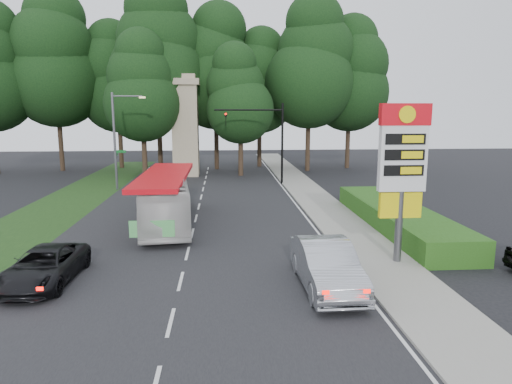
{
  "coord_description": "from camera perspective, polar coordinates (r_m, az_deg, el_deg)",
  "views": [
    {
      "loc": [
        1.7,
        -16.49,
        6.56
      ],
      "look_at": [
        3.47,
        7.76,
        2.2
      ],
      "focal_mm": 32.0,
      "sensor_mm": 36.0,
      "label": 1
    }
  ],
  "objects": [
    {
      "name": "hedge",
      "position": [
        27.04,
        17.22,
        -3.03
      ],
      "size": [
        3.0,
        14.0,
        1.2
      ],
      "primitive_type": "cube",
      "color": "#254E14",
      "rests_on": "ground"
    },
    {
      "name": "suv_charcoal",
      "position": [
        19.48,
        -24.95,
        -8.4
      ],
      "size": [
        2.42,
        4.94,
        1.35
      ],
      "primitive_type": "imported",
      "rotation": [
        0.0,
        0.0,
        -0.04
      ],
      "color": "black",
      "rests_on": "ground"
    },
    {
      "name": "tree_center_right",
      "position": [
        51.69,
        -5.11,
        15.08
      ],
      "size": [
        9.24,
        9.24,
        18.15
      ],
      "color": "#2D2116",
      "rests_on": "ground"
    },
    {
      "name": "ground",
      "position": [
        17.83,
        -9.54,
        -11.58
      ],
      "size": [
        120.0,
        120.0,
        0.0
      ],
      "primitive_type": "plane",
      "color": "black",
      "rests_on": "ground"
    },
    {
      "name": "monument",
      "position": [
        46.66,
        -8.81,
        8.27
      ],
      "size": [
        3.0,
        3.0,
        10.05
      ],
      "color": "tan",
      "rests_on": "ground"
    },
    {
      "name": "sedan_silver",
      "position": [
        17.36,
        8.82,
        -9.05
      ],
      "size": [
        1.99,
        5.41,
        1.77
      ],
      "primitive_type": "imported",
      "rotation": [
        0.0,
        0.0,
        0.02
      ],
      "color": "#B6B9BF",
      "rests_on": "ground"
    },
    {
      "name": "tree_east_mid",
      "position": [
        50.58,
        6.69,
        15.54
      ],
      "size": [
        9.52,
        9.52,
        18.7
      ],
      "color": "#2D2116",
      "rests_on": "ground"
    },
    {
      "name": "tree_west_near",
      "position": [
        54.86,
        -16.95,
        13.35
      ],
      "size": [
        8.4,
        8.4,
        16.5
      ],
      "color": "#2D2116",
      "rests_on": "ground"
    },
    {
      "name": "sidewalk_right",
      "position": [
        30.0,
        9.04,
        -2.47
      ],
      "size": [
        3.0,
        80.0,
        0.12
      ],
      "primitive_type": "cube",
      "color": "gray",
      "rests_on": "ground"
    },
    {
      "name": "traffic_signal_mast",
      "position": [
        40.73,
        1.46,
        7.51
      ],
      "size": [
        6.1,
        0.35,
        7.2
      ],
      "color": "black",
      "rests_on": "ground"
    },
    {
      "name": "tree_monument_right",
      "position": [
        46.05,
        -1.97,
        11.97
      ],
      "size": [
        6.72,
        6.72,
        13.2
      ],
      "color": "#2D2116",
      "rests_on": "ground"
    },
    {
      "name": "tree_far_east",
      "position": [
        53.57,
        11.68,
        14.02
      ],
      "size": [
        8.68,
        8.68,
        17.05
      ],
      "color": "#2D2116",
      "rests_on": "ground"
    },
    {
      "name": "tree_east_near",
      "position": [
        53.75,
        0.44,
        13.5
      ],
      "size": [
        8.12,
        8.12,
        15.95
      ],
      "color": "#2D2116",
      "rests_on": "ground"
    },
    {
      "name": "road_surface",
      "position": [
        29.28,
        -7.4,
        -2.84
      ],
      "size": [
        14.0,
        80.0,
        0.02
      ],
      "primitive_type": "cube",
      "color": "black",
      "rests_on": "ground"
    },
    {
      "name": "grass_verge_left",
      "position": [
        36.85,
        -21.79,
        -0.81
      ],
      "size": [
        5.0,
        50.0,
        0.02
      ],
      "primitive_type": "cube",
      "color": "#193814",
      "rests_on": "ground"
    },
    {
      "name": "tree_monument_left",
      "position": [
        46.18,
        -14.1,
        12.5
      ],
      "size": [
        7.28,
        7.28,
        14.3
      ],
      "color": "#2D2116",
      "rests_on": "ground"
    },
    {
      "name": "tree_west_mid",
      "position": [
        54.69,
        -23.86,
        14.71
      ],
      "size": [
        9.8,
        9.8,
        19.25
      ],
      "color": "#2D2116",
      "rests_on": "ground"
    },
    {
      "name": "gas_station_pylon",
      "position": [
        20.06,
        17.85,
        3.63
      ],
      "size": [
        2.1,
        0.45,
        6.85
      ],
      "color": "#59595E",
      "rests_on": "ground"
    },
    {
      "name": "tree_center_left",
      "position": [
        50.24,
        -12.3,
        16.19
      ],
      "size": [
        10.08,
        10.08,
        19.8
      ],
      "color": "#2D2116",
      "rests_on": "ground"
    },
    {
      "name": "streetlight_signs",
      "position": [
        39.52,
        -16.98,
        6.65
      ],
      "size": [
        2.75,
        0.98,
        8.0
      ],
      "color": "#59595E",
      "rests_on": "ground"
    },
    {
      "name": "transit_bus",
      "position": [
        27.01,
        -11.27,
        -0.86
      ],
      "size": [
        3.66,
        10.88,
        2.97
      ],
      "primitive_type": "imported",
      "rotation": [
        0.0,
        0.0,
        0.11
      ],
      "color": "silver",
      "rests_on": "ground"
    }
  ]
}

